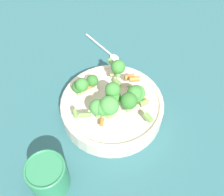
% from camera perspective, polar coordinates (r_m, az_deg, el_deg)
% --- Properties ---
extents(ground_plane, '(3.00, 3.00, 0.00)m').
position_cam_1_polar(ground_plane, '(0.73, 0.00, -3.23)').
color(ground_plane, '#2D6066').
extents(bowl, '(0.27, 0.27, 0.05)m').
position_cam_1_polar(bowl, '(0.70, 0.00, -1.87)').
color(bowl, beige).
rests_on(bowl, ground_plane).
extents(pasta_salad, '(0.21, 0.19, 0.08)m').
position_cam_1_polar(pasta_salad, '(0.64, 0.09, 0.73)').
color(pasta_salad, '#8CB766').
rests_on(pasta_salad, bowl).
extents(cup, '(0.09, 0.09, 0.09)m').
position_cam_1_polar(cup, '(0.61, -13.77, -16.13)').
color(cup, '#2D7F51').
rests_on(cup, ground_plane).
extents(spoon, '(0.15, 0.11, 0.01)m').
position_cam_1_polar(spoon, '(0.88, -1.00, 10.03)').
color(spoon, silver).
rests_on(spoon, ground_plane).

